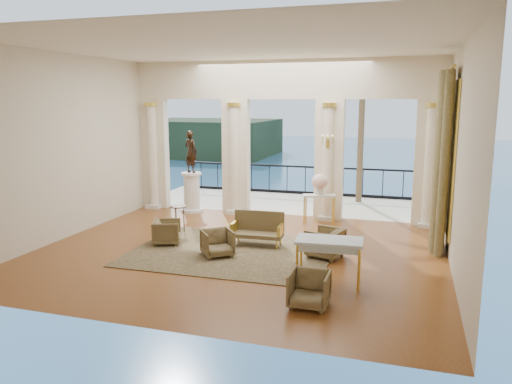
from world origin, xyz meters
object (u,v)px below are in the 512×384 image
(armchair_c, at_px, (325,241))
(side_table, at_px, (178,210))
(pedestal, at_px, (192,193))
(statue, at_px, (191,152))
(armchair_a, at_px, (217,242))
(settee, at_px, (258,229))
(armchair_d, at_px, (167,231))
(armchair_b, at_px, (309,288))
(game_table, at_px, (329,244))
(console_table, at_px, (319,200))

(armchair_c, height_order, side_table, armchair_c)
(pedestal, bearing_deg, statue, -45.00)
(armchair_a, bearing_deg, settee, 23.26)
(armchair_a, bearing_deg, statue, 83.17)
(armchair_d, relative_size, settee, 0.52)
(armchair_c, bearing_deg, pedestal, -108.41)
(armchair_b, height_order, side_table, side_table)
(settee, height_order, game_table, game_table)
(armchair_a, relative_size, console_table, 0.69)
(armchair_c, distance_m, pedestal, 5.69)
(armchair_a, height_order, armchair_c, armchair_c)
(armchair_b, bearing_deg, settee, 120.00)
(statue, bearing_deg, console_table, -164.72)
(statue, bearing_deg, armchair_c, 166.52)
(armchair_b, relative_size, game_table, 0.52)
(armchair_d, distance_m, pedestal, 3.49)
(console_table, bearing_deg, settee, -130.92)
(game_table, xyz_separation_m, side_table, (-4.30, 2.49, -0.16))
(game_table, distance_m, statue, 6.98)
(armchair_d, bearing_deg, settee, -96.29)
(armchair_b, relative_size, side_table, 0.96)
(armchair_d, bearing_deg, side_table, -10.10)
(armchair_d, bearing_deg, pedestal, -6.73)
(armchair_b, height_order, pedestal, pedestal)
(statue, xyz_separation_m, side_table, (0.67, -2.29, -1.25))
(game_table, xyz_separation_m, pedestal, (-4.97, 4.78, -0.17))
(armchair_d, relative_size, side_table, 0.93)
(armchair_b, distance_m, armchair_c, 2.72)
(settee, distance_m, console_table, 2.59)
(armchair_a, relative_size, statue, 0.52)
(armchair_d, height_order, console_table, console_table)
(game_table, height_order, statue, statue)
(armchair_c, height_order, statue, statue)
(game_table, bearing_deg, console_table, 98.13)
(side_table, bearing_deg, statue, 106.20)
(armchair_b, bearing_deg, game_table, 83.56)
(armchair_c, bearing_deg, armchair_a, -57.79)
(armchair_b, distance_m, armchair_d, 4.74)
(pedestal, distance_m, side_table, 2.39)
(armchair_c, relative_size, settee, 0.58)
(game_table, bearing_deg, settee, 130.90)
(armchair_c, xyz_separation_m, game_table, (0.32, -1.51, 0.40))
(armchair_d, relative_size, pedestal, 0.53)
(game_table, bearing_deg, statue, 131.75)
(settee, bearing_deg, pedestal, 133.64)
(armchair_b, relative_size, armchair_c, 0.93)
(armchair_d, height_order, game_table, game_table)
(statue, bearing_deg, pedestal, -23.31)
(armchair_a, xyz_separation_m, armchair_b, (2.45, -2.09, 0.01))
(armchair_a, bearing_deg, game_table, -57.14)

